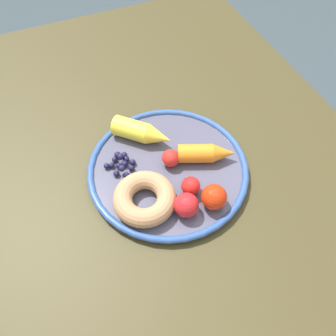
{
  "coord_description": "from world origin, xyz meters",
  "views": [
    {
      "loc": [
        0.29,
        -0.15,
        1.25
      ],
      "look_at": [
        -0.03,
        -0.02,
        0.75
      ],
      "focal_mm": 36.81,
      "sensor_mm": 36.0,
      "label": 1
    }
  ],
  "objects_px": {
    "dining_table": "(182,210)",
    "carrot_orange": "(207,153)",
    "carrot_yellow": "(142,132)",
    "blueberry_pile": "(121,163)",
    "tomato_far": "(214,197)",
    "plate": "(168,169)",
    "donut": "(145,198)",
    "tomato_mid": "(193,185)",
    "tomato_near": "(171,158)",
    "tomato_extra": "(186,205)"
  },
  "relations": [
    {
      "from": "dining_table",
      "to": "carrot_orange",
      "type": "distance_m",
      "value": 0.14
    },
    {
      "from": "dining_table",
      "to": "carrot_yellow",
      "type": "height_order",
      "value": "carrot_yellow"
    },
    {
      "from": "blueberry_pile",
      "to": "tomato_far",
      "type": "relative_size",
      "value": 1.37
    },
    {
      "from": "dining_table",
      "to": "tomato_far",
      "type": "xyz_separation_m",
      "value": [
        0.06,
        0.02,
        0.13
      ]
    },
    {
      "from": "plate",
      "to": "donut",
      "type": "height_order",
      "value": "donut"
    },
    {
      "from": "carrot_yellow",
      "to": "tomato_far",
      "type": "xyz_separation_m",
      "value": [
        0.17,
        0.06,
        0.0
      ]
    },
    {
      "from": "blueberry_pile",
      "to": "tomato_mid",
      "type": "distance_m",
      "value": 0.13
    },
    {
      "from": "carrot_orange",
      "to": "blueberry_pile",
      "type": "distance_m",
      "value": 0.15
    },
    {
      "from": "dining_table",
      "to": "tomato_near",
      "type": "xyz_separation_m",
      "value": [
        -0.04,
        -0.01,
        0.13
      ]
    },
    {
      "from": "tomato_mid",
      "to": "tomato_near",
      "type": "bearing_deg",
      "value": -170.6
    },
    {
      "from": "donut",
      "to": "tomato_mid",
      "type": "distance_m",
      "value": 0.08
    },
    {
      "from": "tomato_far",
      "to": "tomato_extra",
      "type": "bearing_deg",
      "value": -95.47
    },
    {
      "from": "donut",
      "to": "blueberry_pile",
      "type": "xyz_separation_m",
      "value": [
        -0.09,
        -0.01,
        -0.01
      ]
    },
    {
      "from": "carrot_yellow",
      "to": "blueberry_pile",
      "type": "distance_m",
      "value": 0.07
    },
    {
      "from": "carrot_yellow",
      "to": "tomato_near",
      "type": "height_order",
      "value": "carrot_yellow"
    },
    {
      "from": "donut",
      "to": "tomato_far",
      "type": "distance_m",
      "value": 0.11
    },
    {
      "from": "carrot_orange",
      "to": "tomato_far",
      "type": "relative_size",
      "value": 2.5
    },
    {
      "from": "donut",
      "to": "tomato_far",
      "type": "relative_size",
      "value": 2.4
    },
    {
      "from": "donut",
      "to": "tomato_near",
      "type": "bearing_deg",
      "value": 129.37
    },
    {
      "from": "dining_table",
      "to": "tomato_mid",
      "type": "height_order",
      "value": "tomato_mid"
    },
    {
      "from": "carrot_yellow",
      "to": "dining_table",
      "type": "bearing_deg",
      "value": 16.16
    },
    {
      "from": "blueberry_pile",
      "to": "tomato_far",
      "type": "height_order",
      "value": "tomato_far"
    },
    {
      "from": "carrot_yellow",
      "to": "donut",
      "type": "height_order",
      "value": "carrot_yellow"
    },
    {
      "from": "donut",
      "to": "blueberry_pile",
      "type": "distance_m",
      "value": 0.09
    },
    {
      "from": "carrot_yellow",
      "to": "donut",
      "type": "relative_size",
      "value": 1.04
    },
    {
      "from": "tomato_near",
      "to": "tomato_far",
      "type": "relative_size",
      "value": 0.75
    },
    {
      "from": "plate",
      "to": "tomato_far",
      "type": "height_order",
      "value": "tomato_far"
    },
    {
      "from": "tomato_near",
      "to": "tomato_mid",
      "type": "bearing_deg",
      "value": 9.4
    },
    {
      "from": "carrot_orange",
      "to": "tomato_far",
      "type": "xyz_separation_m",
      "value": [
        0.09,
        -0.03,
        0.0
      ]
    },
    {
      "from": "tomato_extra",
      "to": "blueberry_pile",
      "type": "bearing_deg",
      "value": -152.64
    },
    {
      "from": "donut",
      "to": "tomato_near",
      "type": "distance_m",
      "value": 0.09
    },
    {
      "from": "dining_table",
      "to": "tomato_extra",
      "type": "relative_size",
      "value": 28.82
    },
    {
      "from": "tomato_extra",
      "to": "donut",
      "type": "bearing_deg",
      "value": -125.63
    },
    {
      "from": "carrot_yellow",
      "to": "blueberry_pile",
      "type": "bearing_deg",
      "value": -52.39
    },
    {
      "from": "tomato_far",
      "to": "tomato_mid",
      "type": "bearing_deg",
      "value": -150.77
    },
    {
      "from": "tomato_near",
      "to": "tomato_mid",
      "type": "relative_size",
      "value": 0.99
    },
    {
      "from": "blueberry_pile",
      "to": "tomato_mid",
      "type": "bearing_deg",
      "value": 43.9
    },
    {
      "from": "tomato_near",
      "to": "plate",
      "type": "bearing_deg",
      "value": -49.62
    },
    {
      "from": "dining_table",
      "to": "tomato_mid",
      "type": "relative_size",
      "value": 35.89
    },
    {
      "from": "carrot_yellow",
      "to": "carrot_orange",
      "type": "bearing_deg",
      "value": 44.78
    },
    {
      "from": "tomato_mid",
      "to": "tomato_far",
      "type": "height_order",
      "value": "tomato_far"
    },
    {
      "from": "blueberry_pile",
      "to": "carrot_orange",
      "type": "bearing_deg",
      "value": 72.44
    },
    {
      "from": "dining_table",
      "to": "tomato_far",
      "type": "bearing_deg",
      "value": 21.2
    },
    {
      "from": "dining_table",
      "to": "donut",
      "type": "relative_size",
      "value": 11.37
    },
    {
      "from": "plate",
      "to": "tomato_far",
      "type": "xyz_separation_m",
      "value": [
        0.09,
        0.04,
        0.02
      ]
    },
    {
      "from": "plate",
      "to": "dining_table",
      "type": "bearing_deg",
      "value": 24.56
    },
    {
      "from": "carrot_orange",
      "to": "carrot_yellow",
      "type": "height_order",
      "value": "carrot_yellow"
    },
    {
      "from": "tomato_far",
      "to": "plate",
      "type": "bearing_deg",
      "value": -157.58
    },
    {
      "from": "dining_table",
      "to": "plate",
      "type": "xyz_separation_m",
      "value": [
        -0.03,
        -0.02,
        0.11
      ]
    },
    {
      "from": "carrot_orange",
      "to": "donut",
      "type": "relative_size",
      "value": 1.04
    }
  ]
}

